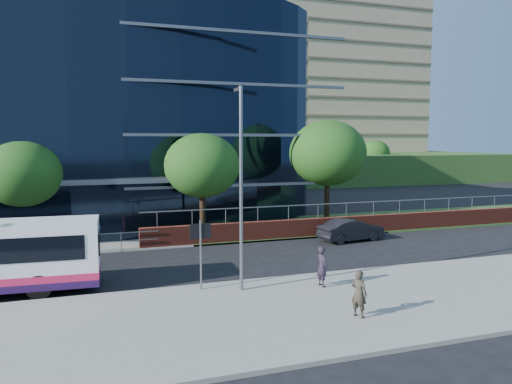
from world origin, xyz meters
name	(u,v)px	position (x,y,z in m)	size (l,w,h in m)	color
ground	(82,292)	(0.00, 0.00, 0.00)	(200.00, 200.00, 0.00)	black
pavement_near	(82,337)	(0.00, -5.00, 0.07)	(80.00, 8.00, 0.15)	gray
kerb	(82,298)	(0.00, -1.00, 0.08)	(80.00, 0.25, 0.16)	gray
yellow_line_outer	(82,298)	(0.00, -0.80, 0.01)	(80.00, 0.08, 0.01)	gold
yellow_line_inner	(82,297)	(0.00, -0.65, 0.01)	(80.00, 0.08, 0.01)	gold
grass_verge	(415,219)	(24.00, 11.00, 0.06)	(36.00, 8.00, 0.12)	#2D511E
glass_office	(23,114)	(-4.00, 20.85, 8.00)	(44.00, 23.10, 16.00)	black
retaining_wall	(399,222)	(20.00, 7.30, 0.61)	(34.00, 0.40, 2.11)	maroon
apartment_block	(284,109)	(32.00, 57.21, 11.11)	(60.00, 42.00, 30.00)	#2D511E
street_sign	(201,240)	(4.50, -1.59, 2.15)	(0.85, 0.09, 2.80)	slate
tree_far_b	(23,174)	(-3.00, 9.50, 4.21)	(4.29, 4.29, 6.05)	black
tree_far_c	(202,166)	(7.00, 9.00, 4.54)	(4.62, 4.62, 6.51)	black
tree_far_d	(328,153)	(16.00, 10.00, 5.19)	(5.28, 5.28, 7.44)	black
tree_dist_e	(277,152)	(24.00, 40.00, 4.54)	(4.62, 4.62, 6.51)	black
tree_dist_f	(375,153)	(40.00, 42.00, 4.21)	(4.29, 4.29, 6.05)	black
streetlight_east	(241,183)	(6.00, -2.17, 4.44)	(0.15, 0.77, 8.00)	slate
parked_car	(351,230)	(15.38, 5.54, 0.68)	(1.44, 4.13, 1.36)	black
pedestrian	(322,266)	(9.26, -2.79, 0.98)	(0.60, 0.40, 1.65)	#251D2B
pedestrian_b	(359,294)	(8.84, -6.39, 0.96)	(0.59, 0.39, 1.61)	#363126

